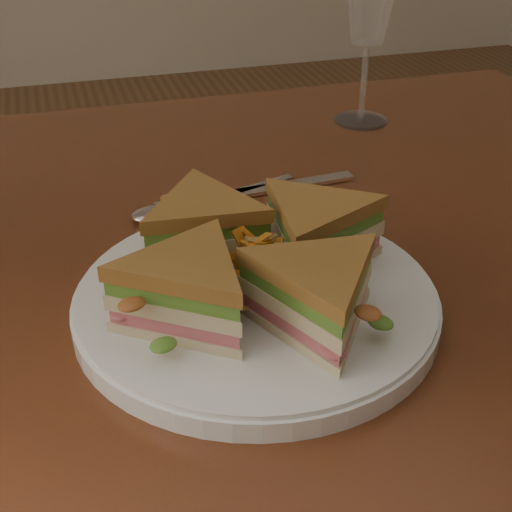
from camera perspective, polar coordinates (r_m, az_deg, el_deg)
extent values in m
cube|color=#3B1A0D|center=(0.65, -7.73, -1.04)|extent=(1.20, 0.80, 0.04)
cylinder|color=#361B10|center=(1.30, 14.90, -3.75)|extent=(0.06, 0.06, 0.71)
cylinder|color=silver|center=(0.55, 0.00, -3.73)|extent=(0.28, 0.28, 0.02)
cube|color=silver|center=(0.73, -1.34, 5.05)|extent=(0.13, 0.05, 0.00)
ellipsoid|color=silver|center=(0.69, -7.99, 3.30)|extent=(0.05, 0.03, 0.01)
cube|color=silver|center=(0.74, 0.66, 5.27)|extent=(0.20, 0.03, 0.00)
cube|color=silver|center=(0.71, -6.11, 4.17)|extent=(0.05, 0.01, 0.00)
cylinder|color=white|center=(0.94, 8.38, 10.69)|extent=(0.07, 0.07, 0.00)
cylinder|color=white|center=(0.92, 8.62, 13.62)|extent=(0.01, 0.01, 0.10)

